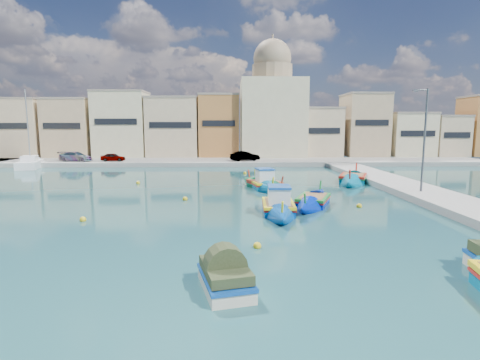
# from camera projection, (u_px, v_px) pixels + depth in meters

# --- Properties ---
(ground) EXTENTS (160.00, 160.00, 0.00)m
(ground) POSITION_uv_depth(u_px,v_px,m) (173.00, 219.00, 21.55)
(ground) COLOR #122F36
(ground) RESTS_ON ground
(east_quay) EXTENTS (4.00, 70.00, 0.50)m
(east_quay) POSITION_uv_depth(u_px,v_px,m) (480.00, 213.00, 21.97)
(east_quay) COLOR gray
(east_quay) RESTS_ON ground
(north_quay) EXTENTS (80.00, 8.00, 0.60)m
(north_quay) POSITION_uv_depth(u_px,v_px,m) (207.00, 162.00, 53.18)
(north_quay) COLOR gray
(north_quay) RESTS_ON ground
(north_townhouses) EXTENTS (83.20, 7.87, 10.19)m
(north_townhouses) POSITION_uv_depth(u_px,v_px,m) (251.00, 129.00, 59.98)
(north_townhouses) COLOR tan
(north_townhouses) RESTS_ON ground
(church_block) EXTENTS (10.00, 10.00, 19.10)m
(church_block) POSITION_uv_depth(u_px,v_px,m) (272.00, 107.00, 60.21)
(church_block) COLOR beige
(church_block) RESTS_ON ground
(quay_street_lamp) EXTENTS (1.18, 0.16, 8.00)m
(quay_street_lamp) POSITION_uv_depth(u_px,v_px,m) (424.00, 140.00, 27.32)
(quay_street_lamp) COLOR #595B60
(quay_street_lamp) RESTS_ON ground
(parked_cars) EXTENTS (27.68, 2.64, 1.32)m
(parked_cars) POSITION_uv_depth(u_px,v_px,m) (138.00, 156.00, 51.33)
(parked_cars) COLOR #4C1919
(parked_cars) RESTS_ON north_quay
(luzzu_turquoise_cabin) EXTENTS (2.27, 8.43, 2.68)m
(luzzu_turquoise_cabin) POSITION_uv_depth(u_px,v_px,m) (278.00, 207.00, 23.17)
(luzzu_turquoise_cabin) COLOR #0046A5
(luzzu_turquoise_cabin) RESTS_ON ground
(luzzu_blue_cabin) EXTENTS (3.28, 7.89, 2.72)m
(luzzu_blue_cabin) POSITION_uv_depth(u_px,v_px,m) (263.00, 185.00, 32.20)
(luzzu_blue_cabin) COLOR #006BA1
(luzzu_blue_cabin) RESTS_ON ground
(luzzu_cyan_mid) EXTENTS (5.68, 9.40, 2.75)m
(luzzu_cyan_mid) POSITION_uv_depth(u_px,v_px,m) (353.00, 179.00, 35.66)
(luzzu_cyan_mid) COLOR #007097
(luzzu_cyan_mid) RESTS_ON ground
(luzzu_green) EXTENTS (5.06, 7.34, 2.30)m
(luzzu_green) POSITION_uv_depth(u_px,v_px,m) (264.00, 185.00, 32.32)
(luzzu_green) COLOR #0B7647
(luzzu_green) RESTS_ON ground
(luzzu_blue_south) EXTENTS (4.70, 7.91, 2.26)m
(luzzu_blue_south) POSITION_uv_depth(u_px,v_px,m) (313.00, 202.00, 25.37)
(luzzu_blue_south) COLOR #001FA1
(luzzu_blue_south) RESTS_ON ground
(tender_near) EXTENTS (2.03, 2.93, 1.31)m
(tender_near) POSITION_uv_depth(u_px,v_px,m) (225.00, 278.00, 12.12)
(tender_near) COLOR beige
(tender_near) RESTS_ON ground
(yacht_north) EXTENTS (4.29, 8.36, 10.74)m
(yacht_north) POSITION_uv_depth(u_px,v_px,m) (33.00, 164.00, 49.50)
(yacht_north) COLOR white
(yacht_north) RESTS_ON ground
(mooring_buoys) EXTENTS (17.49, 26.40, 0.36)m
(mooring_buoys) POSITION_uv_depth(u_px,v_px,m) (210.00, 197.00, 27.71)
(mooring_buoys) COLOR yellow
(mooring_buoys) RESTS_ON ground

